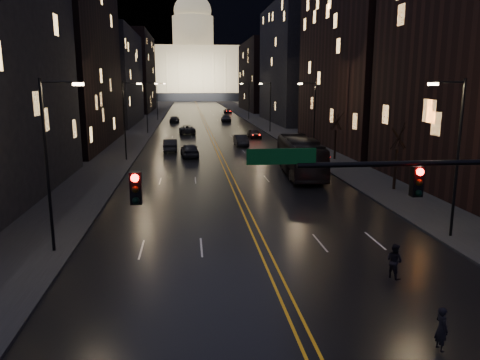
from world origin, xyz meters
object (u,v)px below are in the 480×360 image
object	(u,v)px
pedestrian_b	(394,261)
receding_car_a	(241,140)
oncoming_car_b	(170,145)
bus	(300,156)
pedestrian_a	(441,329)
oncoming_car_a	(190,150)

from	to	relation	value
pedestrian_b	receding_car_a	bearing A→B (deg)	-23.91
oncoming_car_b	receding_car_a	bearing A→B (deg)	-157.10
bus	pedestrian_a	distance (m)	30.81
pedestrian_b	oncoming_car_b	bearing A→B (deg)	-10.80
pedestrian_a	oncoming_car_a	bearing A→B (deg)	5.04
pedestrian_a	pedestrian_b	world-z (taller)	pedestrian_b
oncoming_car_a	pedestrian_a	size ratio (longest dim) A/B	3.25
receding_car_a	pedestrian_a	bearing A→B (deg)	-90.44
receding_car_a	oncoming_car_b	bearing A→B (deg)	-158.03
receding_car_a	pedestrian_a	size ratio (longest dim) A/B	3.16
oncoming_car_b	pedestrian_b	size ratio (longest dim) A/B	3.05
pedestrian_b	oncoming_car_a	bearing A→B (deg)	-12.43
oncoming_car_a	bus	bearing A→B (deg)	125.54
pedestrian_b	pedestrian_a	bearing A→B (deg)	144.14
oncoming_car_a	oncoming_car_b	bearing A→B (deg)	-68.21
oncoming_car_a	receding_car_a	xyz separation A→B (m)	(7.31, 9.17, -0.05)
oncoming_car_b	receding_car_a	size ratio (longest dim) A/B	1.02
oncoming_car_a	pedestrian_a	xyz separation A→B (m)	(8.04, -43.20, -0.08)
bus	receding_car_a	distance (m)	21.97
bus	receding_car_a	bearing A→B (deg)	102.93
bus	oncoming_car_b	distance (m)	21.89
receding_car_a	pedestrian_b	xyz separation A→B (m)	(1.75, -46.51, 0.01)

